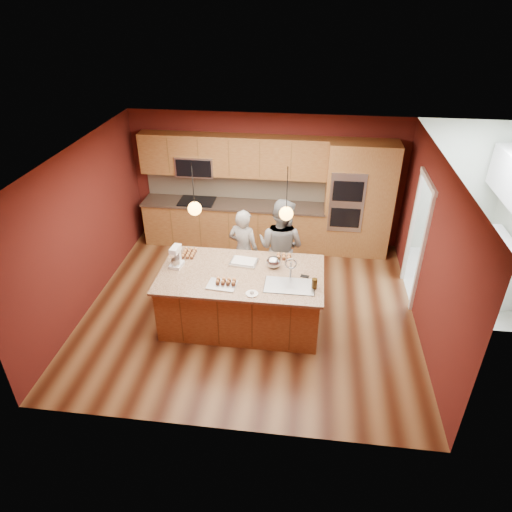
# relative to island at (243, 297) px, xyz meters

# --- Properties ---
(floor) EXTENTS (5.50, 5.50, 0.00)m
(floor) POSITION_rel_island_xyz_m (0.07, 0.36, -0.48)
(floor) COLOR #3E1C0E
(floor) RESTS_ON ground
(ceiling) EXTENTS (5.50, 5.50, 0.00)m
(ceiling) POSITION_rel_island_xyz_m (0.07, 0.36, 2.22)
(ceiling) COLOR silver
(ceiling) RESTS_ON ground
(wall_back) EXTENTS (5.50, 0.00, 5.50)m
(wall_back) POSITION_rel_island_xyz_m (0.07, 2.86, 0.87)
(wall_back) COLOR #511713
(wall_back) RESTS_ON ground
(wall_front) EXTENTS (5.50, 0.00, 5.50)m
(wall_front) POSITION_rel_island_xyz_m (0.07, -2.14, 0.87)
(wall_front) COLOR #511713
(wall_front) RESTS_ON ground
(wall_left) EXTENTS (0.00, 5.00, 5.00)m
(wall_left) POSITION_rel_island_xyz_m (-2.68, 0.36, 0.87)
(wall_left) COLOR #511713
(wall_left) RESTS_ON ground
(wall_right) EXTENTS (0.00, 5.00, 5.00)m
(wall_right) POSITION_rel_island_xyz_m (2.82, 0.36, 0.87)
(wall_right) COLOR #511713
(wall_right) RESTS_ON ground
(cabinet_run) EXTENTS (3.74, 0.64, 2.30)m
(cabinet_run) POSITION_rel_island_xyz_m (-0.61, 2.61, 0.50)
(cabinet_run) COLOR brown
(cabinet_run) RESTS_ON floor
(oven_column) EXTENTS (1.30, 0.62, 2.30)m
(oven_column) POSITION_rel_island_xyz_m (1.92, 2.56, 0.67)
(oven_column) COLOR brown
(oven_column) RESTS_ON floor
(doorway_trim) EXTENTS (0.08, 1.11, 2.20)m
(doorway_trim) POSITION_rel_island_xyz_m (2.80, 1.16, 0.57)
(doorway_trim) COLOR silver
(doorway_trim) RESTS_ON wall_right
(pendant_left) EXTENTS (0.20, 0.20, 0.80)m
(pendant_left) POSITION_rel_island_xyz_m (-0.68, 0.00, 1.52)
(pendant_left) COLOR black
(pendant_left) RESTS_ON ceiling
(pendant_right) EXTENTS (0.20, 0.20, 0.80)m
(pendant_right) POSITION_rel_island_xyz_m (0.65, 0.00, 1.52)
(pendant_right) COLOR black
(pendant_right) RESTS_ON ceiling
(island) EXTENTS (2.55, 1.43, 1.32)m
(island) POSITION_rel_island_xyz_m (0.00, 0.00, 0.00)
(island) COLOR brown
(island) RESTS_ON floor
(person_left) EXTENTS (0.65, 0.52, 1.55)m
(person_left) POSITION_rel_island_xyz_m (-0.12, 0.97, 0.30)
(person_left) COLOR black
(person_left) RESTS_ON floor
(person_right) EXTENTS (1.06, 0.95, 1.78)m
(person_right) POSITION_rel_island_xyz_m (0.53, 0.97, 0.41)
(person_right) COLOR slate
(person_right) RESTS_ON floor
(stand_mixer) EXTENTS (0.21, 0.27, 0.35)m
(stand_mixer) POSITION_rel_island_xyz_m (-1.06, 0.09, 0.61)
(stand_mixer) COLOR white
(stand_mixer) RESTS_ON island
(sheet_cake) EXTENTS (0.46, 0.36, 0.05)m
(sheet_cake) POSITION_rel_island_xyz_m (-0.02, 0.30, 0.48)
(sheet_cake) COLOR silver
(sheet_cake) RESTS_ON island
(cooling_rack) EXTENTS (0.45, 0.34, 0.02)m
(cooling_rack) POSITION_rel_island_xyz_m (-0.25, -0.36, 0.47)
(cooling_rack) COLOR #B4B7BC
(cooling_rack) RESTS_ON island
(mixing_bowl) EXTENTS (0.23, 0.23, 0.19)m
(mixing_bowl) POSITION_rel_island_xyz_m (0.47, 0.24, 0.55)
(mixing_bowl) COLOR #ABAEB1
(mixing_bowl) RESTS_ON island
(plate) EXTENTS (0.19, 0.19, 0.01)m
(plate) POSITION_rel_island_xyz_m (0.22, -0.53, 0.47)
(plate) COLOR white
(plate) RESTS_ON island
(tumbler) EXTENTS (0.08, 0.08, 0.16)m
(tumbler) POSITION_rel_island_xyz_m (1.11, -0.26, 0.54)
(tumbler) COLOR #32220A
(tumbler) RESTS_ON island
(phone) EXTENTS (0.14, 0.09, 0.01)m
(phone) POSITION_rel_island_xyz_m (0.97, 0.03, 0.46)
(phone) COLOR black
(phone) RESTS_ON island
(cupcakes_left) EXTENTS (0.23, 0.31, 0.07)m
(cupcakes_left) POSITION_rel_island_xyz_m (-0.96, 0.44, 0.49)
(cupcakes_left) COLOR #B9753E
(cupcakes_left) RESTS_ON island
(cupcakes_rack) EXTENTS (0.32, 0.16, 0.07)m
(cupcakes_rack) POSITION_rel_island_xyz_m (-0.20, -0.32, 0.51)
(cupcakes_rack) COLOR #B9753E
(cupcakes_rack) RESTS_ON island
(cupcakes_right) EXTENTS (0.25, 0.16, 0.07)m
(cupcakes_right) POSITION_rel_island_xyz_m (0.61, 0.53, 0.50)
(cupcakes_right) COLOR #B9753E
(cupcakes_right) RESTS_ON island
(washer) EXTENTS (0.79, 0.80, 1.03)m
(washer) POSITION_rel_island_xyz_m (4.29, 1.13, 0.03)
(washer) COLOR white
(washer) RESTS_ON floor
(dryer) EXTENTS (0.57, 0.59, 0.92)m
(dryer) POSITION_rel_island_xyz_m (4.29, 1.98, -0.02)
(dryer) COLOR white
(dryer) RESTS_ON floor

